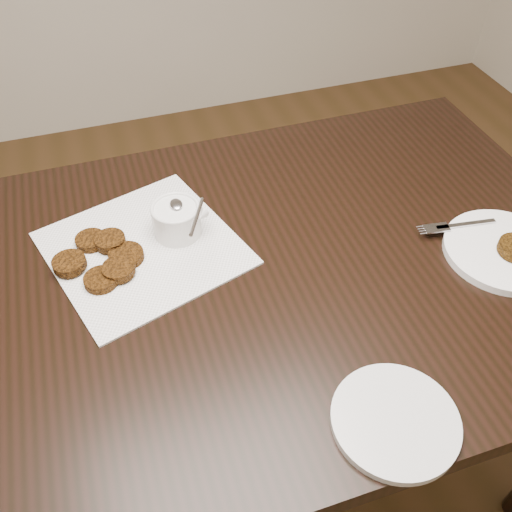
{
  "coord_description": "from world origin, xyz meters",
  "views": [
    {
      "loc": [
        -0.15,
        -0.53,
        1.5
      ],
      "look_at": [
        0.06,
        0.14,
        0.8
      ],
      "focal_mm": 39.05,
      "sensor_mm": 36.0,
      "label": 1
    }
  ],
  "objects": [
    {
      "name": "floor",
      "position": [
        0.0,
        0.0,
        0.0
      ],
      "size": [
        4.0,
        4.0,
        0.0
      ],
      "primitive_type": "plane",
      "color": "#50351B",
      "rests_on": "ground"
    },
    {
      "name": "table",
      "position": [
        0.06,
        0.15,
        0.38
      ],
      "size": [
        1.37,
        0.88,
        0.75
      ],
      "primitive_type": "cube",
      "color": "black",
      "rests_on": "floor"
    },
    {
      "name": "napkin",
      "position": [
        -0.12,
        0.27,
        0.75
      ],
      "size": [
        0.42,
        0.42,
        0.0
      ],
      "primitive_type": "cube",
      "rotation": [
        0.0,
        0.0,
        0.3
      ],
      "color": "white",
      "rests_on": "table"
    },
    {
      "name": "sauce_ramekin",
      "position": [
        -0.05,
        0.29,
        0.82
      ],
      "size": [
        0.14,
        0.14,
        0.13
      ],
      "primitive_type": null,
      "rotation": [
        0.0,
        0.0,
        -0.14
      ],
      "color": "white",
      "rests_on": "napkin"
    },
    {
      "name": "patty_cluster",
      "position": [
        -0.19,
        0.25,
        0.77
      ],
      "size": [
        0.25,
        0.25,
        0.02
      ],
      "primitive_type": null,
      "rotation": [
        0.0,
        0.0,
        -0.15
      ],
      "color": "#5D310C",
      "rests_on": "napkin"
    },
    {
      "name": "plate_with_patty",
      "position": [
        0.53,
        0.04,
        0.77
      ],
      "size": [
        0.25,
        0.25,
        0.03
      ],
      "primitive_type": null,
      "rotation": [
        0.0,
        0.0,
        -0.13
      ],
      "color": "white",
      "rests_on": "table"
    },
    {
      "name": "plate_empty",
      "position": [
        0.17,
        -0.21,
        0.76
      ],
      "size": [
        0.24,
        0.24,
        0.01
      ],
      "primitive_type": "cylinder",
      "rotation": [
        0.0,
        0.0,
        0.35
      ],
      "color": "silver",
      "rests_on": "table"
    }
  ]
}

